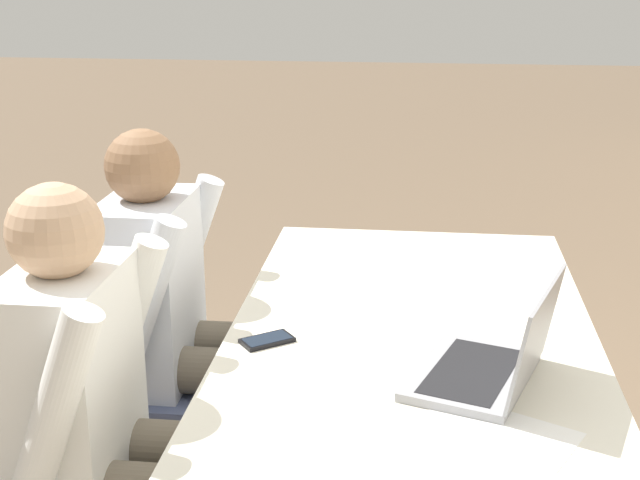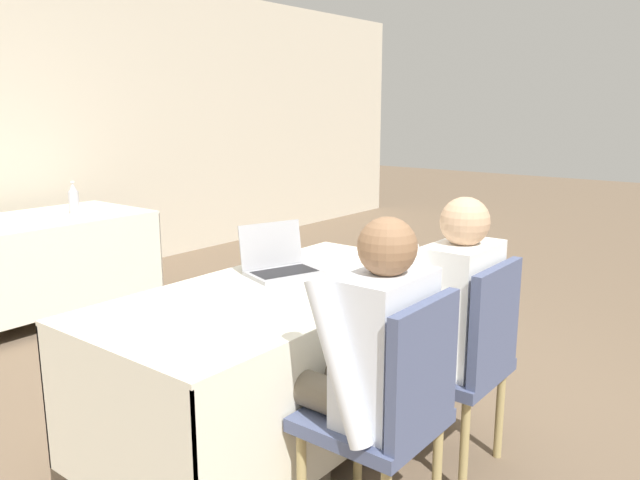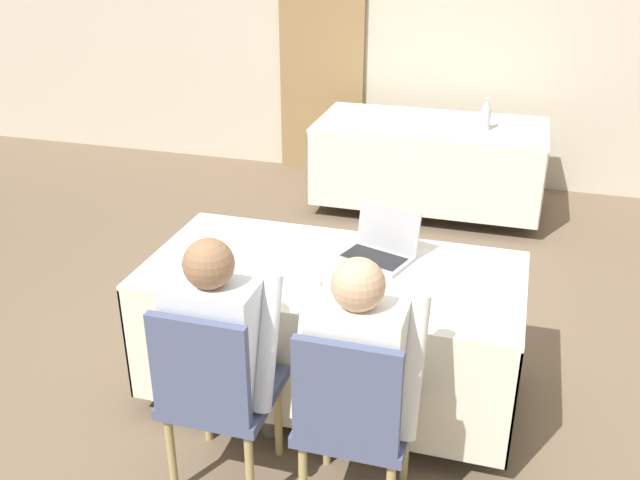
{
  "view_description": "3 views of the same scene",
  "coord_description": "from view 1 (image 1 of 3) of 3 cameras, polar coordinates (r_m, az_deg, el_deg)",
  "views": [
    {
      "loc": [
        1.94,
        0.01,
        1.61
      ],
      "look_at": [
        0.0,
        -0.22,
        0.98
      ],
      "focal_mm": 50.0,
      "sensor_mm": 36.0,
      "label": 1
    },
    {
      "loc": [
        -1.99,
        -1.78,
        1.52
      ],
      "look_at": [
        0.0,
        -0.22,
        0.98
      ],
      "focal_mm": 35.0,
      "sensor_mm": 36.0,
      "label": 2
    },
    {
      "loc": [
        0.78,
        -2.9,
        2.3
      ],
      "look_at": [
        0.0,
        -0.22,
        0.98
      ],
      "focal_mm": 40.0,
      "sensor_mm": 36.0,
      "label": 3
    }
  ],
  "objects": [
    {
      "name": "chair_near_right",
      "position": [
        2.13,
        -15.9,
        -14.1
      ],
      "size": [
        0.44,
        0.44,
        0.91
      ],
      "rotation": [
        0.0,
        0.0,
        3.14
      ],
      "color": "tan",
      "rests_on": "ground_plane"
    },
    {
      "name": "laptop",
      "position": [
        1.95,
        10.85,
        -7.78
      ],
      "size": [
        0.4,
        0.36,
        0.24
      ],
      "rotation": [
        0.0,
        0.0,
        -0.33
      ],
      "color": "#99999E",
      "rests_on": "conference_table_near"
    },
    {
      "name": "person_checkered_shirt",
      "position": [
        2.51,
        -9.07,
        -4.42
      ],
      "size": [
        0.5,
        0.52,
        1.17
      ],
      "rotation": [
        0.0,
        0.0,
        3.14
      ],
      "color": "#665B4C",
      "rests_on": "ground_plane"
    },
    {
      "name": "conference_table_near",
      "position": [
        2.21,
        5.73,
        -10.58
      ],
      "size": [
        1.8,
        0.89,
        0.73
      ],
      "color": "silver",
      "rests_on": "ground_plane"
    },
    {
      "name": "cell_phone",
      "position": [
        2.13,
        -3.41,
        -6.42
      ],
      "size": [
        0.13,
        0.14,
        0.01
      ],
      "rotation": [
        0.0,
        0.0,
        0.65
      ],
      "color": "black",
      "rests_on": "conference_table_near"
    },
    {
      "name": "person_white_shirt",
      "position": [
        2.01,
        -13.51,
        -10.6
      ],
      "size": [
        0.5,
        0.52,
        1.17
      ],
      "rotation": [
        0.0,
        0.0,
        3.14
      ],
      "color": "#665B4C",
      "rests_on": "ground_plane"
    },
    {
      "name": "paper_beside_laptop",
      "position": [
        2.67,
        5.86,
        -1.49
      ],
      "size": [
        0.31,
        0.36,
        0.0
      ],
      "rotation": [
        0.0,
        0.0,
        -0.42
      ],
      "color": "white",
      "rests_on": "conference_table_near"
    },
    {
      "name": "paper_centre_table",
      "position": [
        1.78,
        11.01,
        -12.14
      ],
      "size": [
        0.32,
        0.36,
        0.0
      ],
      "rotation": [
        0.0,
        0.0,
        -0.48
      ],
      "color": "white",
      "rests_on": "conference_table_near"
    },
    {
      "name": "chair_near_left",
      "position": [
        2.6,
        -11.11,
        -7.53
      ],
      "size": [
        0.44,
        0.44,
        0.91
      ],
      "rotation": [
        0.0,
        0.0,
        3.14
      ],
      "color": "tan",
      "rests_on": "ground_plane"
    }
  ]
}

